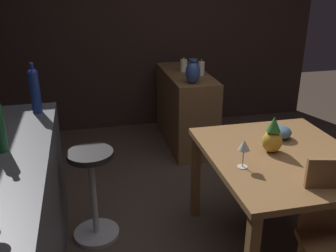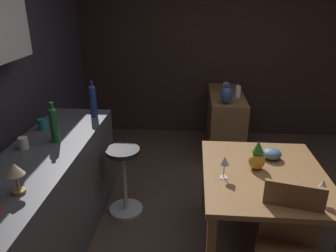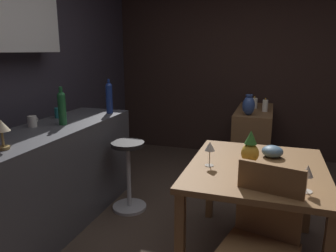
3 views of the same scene
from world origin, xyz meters
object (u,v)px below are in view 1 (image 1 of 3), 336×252
at_px(bar_stool, 93,192).
at_px(pineapple_centerpiece, 273,137).
at_px(pillar_candle_tall, 184,66).
at_px(fruit_bowl, 280,132).
at_px(sideboard_cabinet, 186,109).
at_px(wine_glass_right, 244,146).
at_px(vase_ceramic_blue, 193,72).
at_px(dining_table, 282,167).
at_px(wine_bottle_cobalt, 35,89).
at_px(pillar_candle_short, 201,68).

xyz_separation_m(bar_stool, pineapple_centerpiece, (-0.36, -1.16, 0.47)).
bearing_deg(pillar_candle_tall, fruit_bowl, -171.97).
height_order(sideboard_cabinet, pineapple_centerpiece, pineapple_centerpiece).
distance_m(sideboard_cabinet, wine_glass_right, 2.05).
bearing_deg(vase_ceramic_blue, pillar_candle_tall, -4.55).
bearing_deg(sideboard_cabinet, pillar_candle_tall, 10.20).
xyz_separation_m(dining_table, wine_bottle_cobalt, (0.71, 1.55, 0.42)).
bearing_deg(vase_ceramic_blue, wine_bottle_cobalt, 118.94).
bearing_deg(vase_ceramic_blue, pineapple_centerpiece, -175.06).
bearing_deg(wine_glass_right, pillar_candle_tall, -5.17).
bearing_deg(pillar_candle_tall, pillar_candle_short, -145.34).
xyz_separation_m(pineapple_centerpiece, vase_ceramic_blue, (1.41, 0.12, 0.09)).
xyz_separation_m(wine_glass_right, fruit_bowl, (0.35, -0.43, -0.09)).
bearing_deg(fruit_bowl, vase_ceramic_blue, 12.86).
distance_m(wine_glass_right, pineapple_centerpiece, 0.31).
height_order(wine_glass_right, fruit_bowl, wine_glass_right).
bearing_deg(dining_table, pineapple_centerpiece, 44.40).
bearing_deg(wine_bottle_cobalt, sideboard_cabinet, -50.44).
bearing_deg(fruit_bowl, bar_stool, 82.50).
bearing_deg(pillar_candle_short, vase_ceramic_blue, 148.30).
relative_size(wine_glass_right, pineapple_centerpiece, 0.73).
bearing_deg(wine_bottle_cobalt, fruit_bowl, -105.75).
xyz_separation_m(sideboard_cabinet, bar_stool, (-1.47, 1.09, -0.04)).
relative_size(wine_bottle_cobalt, vase_ceramic_blue, 1.50).
distance_m(dining_table, pineapple_centerpiece, 0.21).
bearing_deg(pillar_candle_tall, sideboard_cabinet, -169.80).
bearing_deg(pillar_candle_tall, vase_ceramic_blue, 175.45).
height_order(dining_table, wine_bottle_cobalt, wine_bottle_cobalt).
relative_size(bar_stool, fruit_bowl, 4.28).
distance_m(dining_table, bar_stool, 1.32).
xyz_separation_m(pineapple_centerpiece, fruit_bowl, (0.19, -0.16, -0.06)).
bearing_deg(fruit_bowl, pillar_candle_tall, 8.03).
relative_size(dining_table, pillar_candle_tall, 7.16).
bearing_deg(vase_ceramic_blue, sideboard_cabinet, -6.91).
height_order(dining_table, fruit_bowl, fruit_bowl).
height_order(bar_stool, vase_ceramic_blue, vase_ceramic_blue).
bearing_deg(sideboard_cabinet, pillar_candle_short, -136.46).
bearing_deg(wine_glass_right, pineapple_centerpiece, -59.41).
height_order(fruit_bowl, wine_bottle_cobalt, wine_bottle_cobalt).
bearing_deg(bar_stool, vase_ceramic_blue, -44.56).
relative_size(sideboard_cabinet, pillar_candle_tall, 7.05).
distance_m(pillar_candle_short, vase_ceramic_blue, 0.34).
distance_m(bar_stool, pillar_candle_short, 1.88).
height_order(fruit_bowl, pillar_candle_tall, pillar_candle_tall).
relative_size(sideboard_cabinet, wine_glass_right, 6.15).
bearing_deg(pillar_candle_short, pineapple_centerpiece, 178.18).
bearing_deg(bar_stool, sideboard_cabinet, -36.49).
bearing_deg(pineapple_centerpiece, wine_glass_right, 120.59).
distance_m(pineapple_centerpiece, wine_bottle_cobalt, 1.65).
height_order(pineapple_centerpiece, pillar_candle_short, pillar_candle_short).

